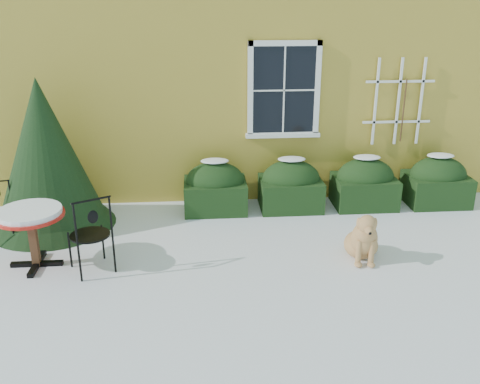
{
  "coord_description": "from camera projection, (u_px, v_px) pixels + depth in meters",
  "views": [
    {
      "loc": [
        -0.56,
        -5.99,
        3.54
      ],
      "look_at": [
        0.0,
        1.0,
        0.9
      ],
      "focal_mm": 40.0,
      "sensor_mm": 36.0,
      "label": 1
    }
  ],
  "objects": [
    {
      "name": "hedge_row",
      "position": [
        328.0,
        185.0,
        9.23
      ],
      "size": [
        4.95,
        0.8,
        0.91
      ],
      "color": "black",
      "rests_on": "ground"
    },
    {
      "name": "patio_chair_near",
      "position": [
        91.0,
        234.0,
        7.02
      ],
      "size": [
        0.66,
        0.65,
        1.1
      ],
      "rotation": [
        0.0,
        0.0,
        3.62
      ],
      "color": "black",
      "rests_on": "ground"
    },
    {
      "name": "dog",
      "position": [
        363.0,
        240.0,
        7.42
      ],
      "size": [
        0.54,
        0.83,
        0.76
      ],
      "rotation": [
        0.0,
        0.0,
        -0.1
      ],
      "color": "tan",
      "rests_on": "ground"
    },
    {
      "name": "house",
      "position": [
        219.0,
        6.0,
        12.27
      ],
      "size": [
        12.4,
        8.4,
        6.4
      ],
      "color": "gold",
      "rests_on": "ground"
    },
    {
      "name": "bistro_table",
      "position": [
        30.0,
        219.0,
        7.1
      ],
      "size": [
        0.9,
        0.9,
        0.84
      ],
      "rotation": [
        0.0,
        0.0,
        0.43
      ],
      "color": "black",
      "rests_on": "ground"
    },
    {
      "name": "evergreen_shrub",
      "position": [
        47.0,
        169.0,
        8.3
      ],
      "size": [
        1.96,
        1.96,
        2.37
      ],
      "rotation": [
        0.0,
        0.0,
        -0.2
      ],
      "color": "black",
      "rests_on": "ground"
    },
    {
      "name": "ground",
      "position": [
        246.0,
        285.0,
        6.87
      ],
      "size": [
        80.0,
        80.0,
        0.0
      ],
      "primitive_type": "plane",
      "color": "white",
      "rests_on": "ground"
    }
  ]
}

